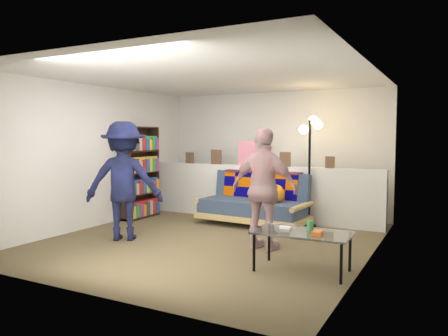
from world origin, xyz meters
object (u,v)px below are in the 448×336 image
futon_sofa (255,203)px  person_left (124,181)px  bookshelf (139,176)px  coffee_table (303,234)px  floor_lamp (311,148)px  person_right (264,189)px

futon_sofa → person_left: person_left is taller
bookshelf → futon_sofa: bearing=11.0°
person_left → futon_sofa: bearing=-153.5°
coffee_table → floor_lamp: floor_lamp is taller
bookshelf → coffee_table: 4.14m
futon_sofa → bookshelf: 2.28m
floor_lamp → person_right: 1.86m
floor_lamp → person_left: floor_lamp is taller
futon_sofa → person_left: (-1.30, -1.91, 0.50)m
coffee_table → person_right: bearing=138.0°
futon_sofa → coffee_table: futon_sofa is taller
coffee_table → person_right: person_right is taller
bookshelf → floor_lamp: (3.08, 0.74, 0.54)m
bookshelf → floor_lamp: size_ratio=0.91×
coffee_table → person_right: 1.10m
bookshelf → floor_lamp: bearing=13.4°
floor_lamp → person_right: (-0.10, -1.79, -0.51)m
floor_lamp → person_left: (-2.18, -2.21, -0.46)m
futon_sofa → person_right: bearing=-62.1°
person_left → person_right: 2.13m
floor_lamp → person_left: 3.14m
coffee_table → person_left: bearing=174.8°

